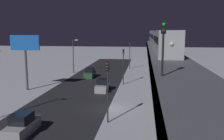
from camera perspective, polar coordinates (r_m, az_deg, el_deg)
ground_plane at (r=30.42m, az=-1.01°, el=-9.13°), size 240.00×240.00×0.00m
avenue_asphalt at (r=31.65m, az=-10.88°, el=-8.56°), size 11.00×108.02×0.01m
elevated_railway at (r=29.01m, az=13.36°, el=0.66°), size 5.00×108.02×6.23m
subway_train at (r=56.00m, az=10.81°, el=7.40°), size 2.94×55.47×3.40m
rail_signal at (r=18.19m, az=11.92°, el=7.11°), size 0.36×0.41×4.00m
sedan_silver at (r=39.21m, az=-2.25°, el=-3.77°), size 1.91×4.08×1.97m
sedan_green at (r=50.87m, az=-5.20°, el=-0.80°), size 1.80×4.27×1.97m
sedan_silver_2 at (r=24.72m, az=-20.32°, el=-12.15°), size 1.80×4.37×1.97m
traffic_light_near at (r=24.96m, az=-1.03°, el=-3.21°), size 0.32×0.44×6.40m
traffic_light_mid at (r=43.30m, az=2.68°, el=2.04°), size 0.32×0.44×6.40m
traffic_light_far at (r=61.86m, az=4.18°, el=4.15°), size 0.32×0.44×6.40m
commercial_billboard at (r=41.19m, az=-19.69°, el=4.83°), size 4.80×0.36×8.90m
street_lamp_far at (r=56.05m, az=-8.87°, el=4.19°), size 1.35×0.44×7.65m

